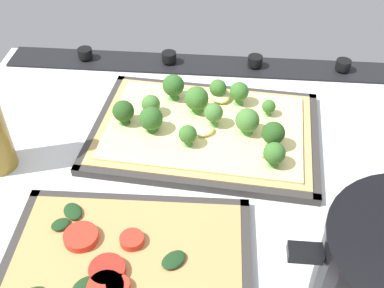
{
  "coord_description": "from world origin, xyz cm",
  "views": [
    {
      "loc": [
        -2.86,
        49.49,
        49.06
      ],
      "look_at": [
        1.55,
        -2.01,
        3.2
      ],
      "focal_mm": 43.87,
      "sensor_mm": 36.0,
      "label": 1
    }
  ],
  "objects_px": {
    "broccoli_pizza": "(205,123)",
    "veggie_pizza_back": "(122,262)",
    "baking_tray_back": "(127,265)",
    "baking_tray_front": "(205,133)"
  },
  "relations": [
    {
      "from": "broccoli_pizza",
      "to": "veggie_pizza_back",
      "type": "height_order",
      "value": "broccoli_pizza"
    },
    {
      "from": "baking_tray_front",
      "to": "broccoli_pizza",
      "type": "height_order",
      "value": "broccoli_pizza"
    },
    {
      "from": "veggie_pizza_back",
      "to": "baking_tray_front",
      "type": "bearing_deg",
      "value": -107.87
    },
    {
      "from": "baking_tray_front",
      "to": "baking_tray_back",
      "type": "distance_m",
      "value": 0.27
    },
    {
      "from": "broccoli_pizza",
      "to": "baking_tray_back",
      "type": "xyz_separation_m",
      "value": [
        0.08,
        0.26,
        -0.02
      ]
    },
    {
      "from": "baking_tray_back",
      "to": "veggie_pizza_back",
      "type": "height_order",
      "value": "veggie_pizza_back"
    },
    {
      "from": "baking_tray_front",
      "to": "broccoli_pizza",
      "type": "xyz_separation_m",
      "value": [
        0.0,
        -0.0,
        0.02
      ]
    },
    {
      "from": "broccoli_pizza",
      "to": "veggie_pizza_back",
      "type": "relative_size",
      "value": 1.25
    },
    {
      "from": "broccoli_pizza",
      "to": "baking_tray_back",
      "type": "height_order",
      "value": "broccoli_pizza"
    },
    {
      "from": "baking_tray_back",
      "to": "baking_tray_front",
      "type": "bearing_deg",
      "value": -106.92
    }
  ]
}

